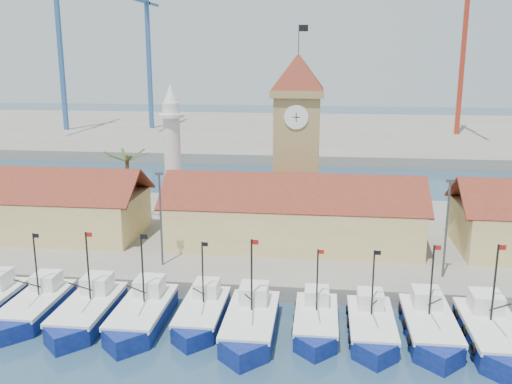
# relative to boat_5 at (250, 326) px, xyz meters

# --- Properties ---
(ground) EXTENTS (400.00, 400.00, 0.00)m
(ground) POSITION_rel_boat_5_xyz_m (2.25, -1.85, -0.82)
(ground) COLOR #1B3349
(ground) RESTS_ON ground
(quay) EXTENTS (140.00, 32.00, 1.50)m
(quay) POSITION_rel_boat_5_xyz_m (2.25, 22.15, -0.07)
(quay) COLOR gray
(quay) RESTS_ON ground
(terminal) EXTENTS (240.00, 80.00, 2.00)m
(terminal) POSITION_rel_boat_5_xyz_m (2.25, 108.15, 0.18)
(terminal) COLOR gray
(terminal) RESTS_ON ground
(boat_1) EXTENTS (3.54, 9.70, 7.34)m
(boat_1) POSITION_rel_boat_5_xyz_m (-18.06, 1.09, -0.06)
(boat_1) COLOR #0B1755
(boat_1) RESTS_ON ground
(boat_2) EXTENTS (3.76, 10.30, 7.79)m
(boat_2) POSITION_rel_boat_5_xyz_m (-13.37, 0.58, -0.01)
(boat_2) COLOR #0B1755
(boat_2) RESTS_ON ground
(boat_3) EXTENTS (3.76, 10.29, 7.79)m
(boat_3) POSITION_rel_boat_5_xyz_m (-8.84, 0.59, -0.01)
(boat_3) COLOR #0B1755
(boat_3) RESTS_ON ground
(boat_4) EXTENTS (3.39, 9.30, 7.04)m
(boat_4) POSITION_rel_boat_5_xyz_m (-4.13, 1.45, -0.09)
(boat_4) COLOR #0B1755
(boat_4) RESTS_ON ground
(boat_5) EXTENTS (3.81, 10.44, 7.90)m
(boat_5) POSITION_rel_boat_5_xyz_m (0.00, 0.00, 0.00)
(boat_5) COLOR #0B1755
(boat_5) RESTS_ON ground
(boat_6) EXTENTS (3.31, 9.08, 6.87)m
(boat_6) POSITION_rel_boat_5_xyz_m (5.02, 1.19, -0.11)
(boat_6) COLOR #0B1755
(boat_6) RESTS_ON ground
(boat_7) EXTENTS (3.44, 9.43, 7.13)m
(boat_7) POSITION_rel_boat_5_xyz_m (9.26, 0.77, -0.08)
(boat_7) COLOR #0B1755
(boat_7) RESTS_ON ground
(boat_8) EXTENTS (3.69, 10.10, 7.64)m
(boat_8) POSITION_rel_boat_5_xyz_m (13.67, 1.06, -0.03)
(boat_8) COLOR #0B1755
(boat_8) RESTS_ON ground
(boat_9) EXTENTS (3.92, 10.73, 8.12)m
(boat_9) POSITION_rel_boat_5_xyz_m (18.05, 0.31, 0.02)
(boat_9) COLOR #0B1755
(boat_9) RESTS_ON ground
(hall_left) EXTENTS (31.20, 10.13, 7.61)m
(hall_left) POSITION_rel_boat_5_xyz_m (-29.75, 18.15, 3.17)
(hall_left) COLOR #E3C77C
(hall_left) RESTS_ON quay
(hall_center) EXTENTS (27.04, 10.13, 7.61)m
(hall_center) POSITION_rel_boat_5_xyz_m (2.25, 18.15, 3.17)
(hall_center) COLOR #E3C77C
(hall_center) RESTS_ON quay
(clock_tower) EXTENTS (5.80, 5.80, 22.70)m
(clock_tower) POSITION_rel_boat_5_xyz_m (2.25, 24.15, 11.14)
(clock_tower) COLOR #9D8450
(clock_tower) RESTS_ON quay
(minaret) EXTENTS (3.00, 3.00, 16.30)m
(minaret) POSITION_rel_boat_5_xyz_m (-12.75, 26.15, 8.91)
(minaret) COLOR silver
(minaret) RESTS_ON quay
(palm_tree) EXTENTS (5.60, 5.03, 8.39)m
(palm_tree) POSITION_rel_boat_5_xyz_m (-17.75, 24.15, 5.43)
(palm_tree) COLOR brown
(palm_tree) RESTS_ON quay
(lamp_posts) EXTENTS (80.70, 0.25, 9.03)m
(lamp_posts) POSITION_rel_boat_5_xyz_m (2.75, 10.15, 5.66)
(lamp_posts) COLOR #3F3F44
(lamp_posts) RESTS_ON quay
(crane_blue_far) EXTENTS (1.00, 36.75, 47.32)m
(crane_blue_far) POSITION_rel_boat_5_xyz_m (-60.70, 98.30, 27.77)
(crane_blue_far) COLOR #305993
(crane_blue_far) RESTS_ON terminal
(crane_blue_near) EXTENTS (1.00, 29.39, 39.55)m
(crane_blue_near) POSITION_rel_boat_5_xyz_m (-39.84, 105.14, 22.87)
(crane_blue_near) COLOR #305993
(crane_blue_near) RESTS_ON terminal
(crane_red_right) EXTENTS (1.00, 34.15, 46.81)m
(crane_red_right) POSITION_rel_boat_5_xyz_m (37.42, 101.66, 27.27)
(crane_red_right) COLOR #AC2C1A
(crane_red_right) RESTS_ON terminal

